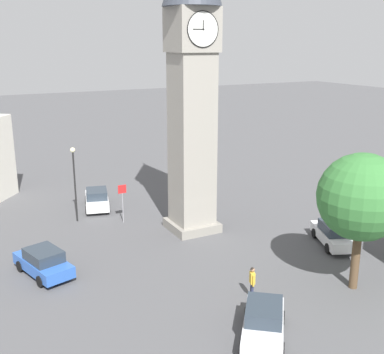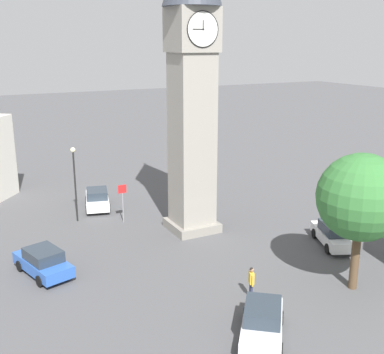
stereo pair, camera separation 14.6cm
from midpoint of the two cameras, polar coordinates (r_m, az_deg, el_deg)
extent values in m
plane|color=#4C4C4F|center=(33.57, -0.12, -6.19)|extent=(200.00, 200.00, 0.00)
cube|color=gray|center=(33.46, -0.13, -5.71)|extent=(3.09, 3.09, 0.60)
cube|color=gray|center=(31.78, -0.13, 4.34)|extent=(2.47, 2.47, 11.31)
cube|color=gray|center=(31.18, -0.14, 17.07)|extent=(2.76, 2.76, 2.72)
cylinder|color=white|center=(29.93, 1.16, 17.13)|extent=(2.07, 0.04, 2.07)
torus|color=black|center=(29.92, 1.17, 17.13)|extent=(2.13, 0.06, 2.13)
cube|color=black|center=(29.90, 1.21, 17.57)|extent=(0.05, 0.02, 0.58)
cube|color=black|center=(29.75, 0.65, 17.14)|extent=(0.79, 0.02, 0.04)
cylinder|color=white|center=(32.44, -1.34, 17.01)|extent=(2.07, 0.04, 2.07)
torus|color=black|center=(32.45, -1.35, 17.01)|extent=(2.13, 0.06, 2.13)
cube|color=white|center=(38.27, -11.31, -2.78)|extent=(2.69, 4.40, 0.64)
cube|color=#28333D|center=(37.94, -11.35, -1.97)|extent=(2.04, 2.43, 0.64)
cylinder|color=black|center=(39.52, -12.51, -2.67)|extent=(0.38, 0.67, 0.64)
cylinder|color=black|center=(39.54, -10.19, -2.53)|extent=(0.38, 0.67, 0.64)
cylinder|color=black|center=(37.18, -12.46, -3.84)|extent=(0.38, 0.67, 0.64)
cylinder|color=black|center=(37.21, -10.00, -3.69)|extent=(0.38, 0.67, 0.64)
cube|color=black|center=(40.26, -11.39, -2.19)|extent=(1.64, 0.54, 0.16)
cube|color=silver|center=(22.11, 8.28, -17.06)|extent=(3.87, 4.27, 0.64)
cube|color=#28333D|center=(21.91, 8.36, -15.49)|extent=(2.52, 2.61, 0.64)
cylinder|color=black|center=(21.24, 10.37, -19.57)|extent=(0.57, 0.64, 0.64)
cylinder|color=black|center=(21.27, 5.80, -19.31)|extent=(0.57, 0.64, 0.64)
cylinder|color=black|center=(23.30, 10.44, -16.10)|extent=(0.57, 0.64, 0.64)
cylinder|color=black|center=(23.32, 6.36, -15.88)|extent=(0.57, 0.64, 0.64)
cube|color=white|center=(32.13, 16.33, -6.75)|extent=(3.13, 4.44, 0.64)
cube|color=#28333D|center=(31.77, 16.51, -5.82)|extent=(2.24, 2.53, 0.64)
cylinder|color=black|center=(33.01, 14.22, -6.48)|extent=(0.45, 0.68, 0.64)
cylinder|color=black|center=(33.57, 16.82, -6.31)|extent=(0.45, 0.68, 0.64)
cylinder|color=black|center=(30.89, 15.72, -8.16)|extent=(0.45, 0.68, 0.64)
cylinder|color=black|center=(31.49, 18.47, -7.94)|extent=(0.45, 0.68, 0.64)
cube|color=black|center=(33.95, 15.07, -5.83)|extent=(1.59, 0.74, 0.16)
cube|color=#2D5BB7|center=(28.38, -17.37, -9.89)|extent=(2.75, 4.41, 0.64)
cube|color=#28333D|center=(28.01, -17.34, -8.85)|extent=(2.07, 2.45, 0.64)
cylinder|color=black|center=(29.24, -19.84, -9.93)|extent=(0.39, 0.68, 0.64)
cylinder|color=black|center=(29.82, -17.01, -9.16)|extent=(0.39, 0.68, 0.64)
cylinder|color=black|center=(27.19, -17.68, -11.72)|extent=(0.39, 0.68, 0.64)
cylinder|color=black|center=(27.81, -14.68, -10.83)|extent=(0.39, 0.68, 0.64)
cube|color=black|center=(30.16, -19.07, -8.95)|extent=(1.64, 0.57, 0.16)
cylinder|color=#2D3351|center=(25.17, 6.89, -13.13)|extent=(0.13, 0.13, 0.82)
cylinder|color=#2D3351|center=(25.02, 6.99, -13.32)|extent=(0.13, 0.13, 0.82)
cube|color=gold|center=(24.77, 6.99, -11.79)|extent=(0.33, 0.41, 0.60)
cylinder|color=gold|center=(24.99, 6.85, -11.64)|extent=(0.09, 0.09, 0.60)
cylinder|color=gold|center=(24.59, 7.14, -12.14)|extent=(0.09, 0.09, 0.60)
sphere|color=#9E7051|center=(24.56, 7.03, -10.85)|extent=(0.22, 0.22, 0.22)
sphere|color=black|center=(24.55, 7.01, -10.81)|extent=(0.20, 0.20, 0.20)
cylinder|color=brown|center=(26.65, 18.69, -9.02)|extent=(0.44, 0.44, 3.47)
sphere|color=#337033|center=(25.51, 19.33, -2.25)|extent=(4.47, 4.47, 4.47)
cylinder|color=black|center=(35.22, -13.81, -1.21)|extent=(0.12, 0.12, 5.09)
sphere|color=beige|center=(34.55, -14.10, 3.12)|extent=(0.36, 0.36, 0.36)
cylinder|color=gray|center=(34.77, -8.32, -3.64)|extent=(0.07, 0.07, 2.20)
cube|color=red|center=(34.34, -8.41, -1.43)|extent=(0.60, 0.04, 0.60)
camera|label=1|loc=(0.07, -90.13, -0.04)|focal=44.95mm
camera|label=2|loc=(0.07, 89.87, 0.04)|focal=44.95mm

